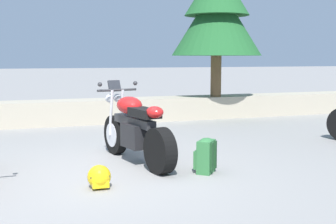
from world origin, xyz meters
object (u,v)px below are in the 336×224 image
object	(u,v)px
rider_backpack	(206,155)
rider_helmet	(99,177)
pine_tree_mid_left	(217,8)
motorcycle_red_centre	(135,130)

from	to	relation	value
rider_backpack	rider_helmet	distance (m)	1.50
pine_tree_mid_left	motorcycle_red_centre	bearing A→B (deg)	-128.21
rider_backpack	pine_tree_mid_left	world-z (taller)	pine_tree_mid_left
rider_backpack	rider_helmet	bearing A→B (deg)	-169.74
rider_backpack	rider_helmet	xyz separation A→B (m)	(-1.48, -0.27, -0.11)
motorcycle_red_centre	rider_backpack	bearing A→B (deg)	-49.78
rider_backpack	rider_helmet	size ratio (longest dim) A/B	1.68
rider_helmet	rider_backpack	bearing A→B (deg)	10.26
motorcycle_red_centre	rider_backpack	world-z (taller)	motorcycle_red_centre
motorcycle_red_centre	rider_helmet	distance (m)	1.40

